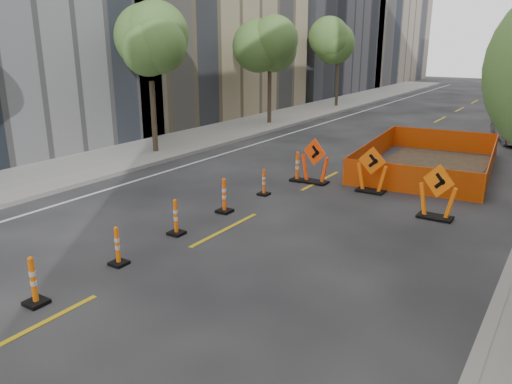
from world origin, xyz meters
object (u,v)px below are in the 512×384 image
Objects in this scene: chevron_sign_left at (315,161)px; chevron_sign_center at (372,170)px; channelizer_4 at (176,217)px; channelizer_6 at (264,182)px; chevron_sign_right at (438,192)px; channelizer_2 at (33,281)px; channelizer_3 at (117,246)px; channelizer_5 at (224,195)px; channelizer_7 at (297,166)px.

chevron_sign_center is (2.16, 0.01, -0.03)m from chevron_sign_left.
channelizer_4 is 7.28m from chevron_sign_center.
chevron_sign_right reaches higher than channelizer_6.
channelizer_6 is 2.43m from chevron_sign_left.
channelizer_6 is (-0.11, 8.68, -0.06)m from channelizer_2.
chevron_sign_right is (5.39, 7.29, 0.35)m from channelizer_3.
chevron_sign_center is at bearing 56.36° from channelizer_5.
channelizer_4 is at bearing -119.53° from chevron_sign_right.
channelizer_2 is 6.51m from channelizer_5.
channelizer_6 is 5.54m from chevron_sign_right.
channelizer_5 is at bearing -92.05° from channelizer_7.
channelizer_2 is 2.17m from channelizer_3.
channelizer_3 is at bearing -81.33° from chevron_sign_left.
channelizer_3 is 8.68m from channelizer_7.
chevron_sign_center reaches higher than channelizer_6.
chevron_sign_left is at bearing 179.27° from chevron_sign_center.
channelizer_7 is at bearing 87.95° from channelizer_5.
channelizer_4 is 0.60× the size of chevron_sign_left.
channelizer_5 is 6.27m from chevron_sign_right.
channelizer_3 is 0.58× the size of chevron_sign_right.
chevron_sign_right is at bearing 42.75° from channelizer_4.
chevron_sign_right reaches higher than chevron_sign_center.
channelizer_3 is 2.17m from channelizer_4.
channelizer_5 is 0.66× the size of chevron_sign_right.
channelizer_5 is at bearing -124.71° from chevron_sign_center.
chevron_sign_center is (2.92, 2.30, 0.35)m from channelizer_6.
channelizer_2 is 11.33m from chevron_sign_center.
channelizer_6 is at bearing -95.26° from chevron_sign_left.
chevron_sign_center is at bearing 75.65° from channelizer_2.
chevron_sign_left is at bearing 9.89° from channelizer_7.
channelizer_5 reaches higher than channelizer_4.
chevron_sign_center reaches higher than channelizer_2.
chevron_sign_center is (2.81, 10.97, 0.29)m from channelizer_2.
chevron_sign_left reaches higher than chevron_sign_right.
chevron_sign_right reaches higher than channelizer_3.
channelizer_4 is 2.17m from channelizer_5.
channelizer_4 is (-0.15, 2.17, 0.02)m from channelizer_3.
channelizer_3 is 1.04× the size of channelizer_6.
chevron_sign_right is (5.47, 0.78, 0.37)m from channelizer_6.
chevron_sign_right reaches higher than channelizer_7.
chevron_sign_center is (2.98, 6.64, 0.30)m from channelizer_4.
chevron_sign_left reaches higher than channelizer_7.
chevron_sign_right is (4.72, -1.50, -0.01)m from chevron_sign_left.
channelizer_2 is 4.34m from channelizer_4.
chevron_sign_center reaches higher than channelizer_7.
chevron_sign_center is at bearing 2.58° from channelizer_7.
channelizer_2 is at bearing -80.33° from chevron_sign_left.
channelizer_4 is 0.61× the size of chevron_sign_right.
channelizer_3 is at bearing -88.18° from channelizer_5.
channelizer_7 is at bearing 90.05° from channelizer_2.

